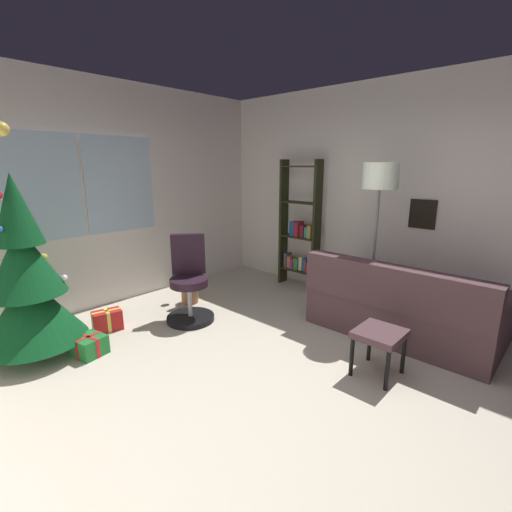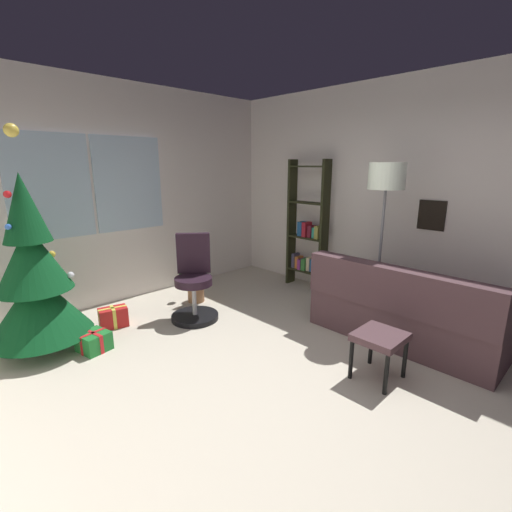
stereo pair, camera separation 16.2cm
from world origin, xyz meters
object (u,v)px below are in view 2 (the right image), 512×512
Objects in this scene: couch at (422,312)px; footstool at (380,341)px; gift_box_red at (113,317)px; office_chair at (194,286)px; potted_plant at (195,284)px; floor_lamp at (386,187)px; gift_box_green at (94,341)px; bookshelf at (307,233)px; holiday_tree at (35,280)px.

footstool is at bearing -178.04° from couch.
office_chair is at bearing -28.02° from gift_box_red.
potted_plant is (-1.07, 2.56, -0.05)m from couch.
floor_lamp is (1.41, -1.61, 1.17)m from office_chair.
gift_box_green is 0.17× the size of bookshelf.
holiday_tree is 1.18× the size of floor_lamp.
gift_box_red is (0.71, 0.03, -0.62)m from holiday_tree.
gift_box_red is at bearing 2.01° from holiday_tree.
holiday_tree reaches higher than office_chair.
footstool is at bearing -53.35° from holiday_tree.
gift_box_green is 1.23m from office_chair.
footstool is 2.60m from potted_plant.
gift_box_red is (-1.21, 2.61, -0.24)m from footstool.
floor_lamp is (2.23, -2.04, 1.46)m from gift_box_red.
potted_plant is (-1.56, 0.66, -0.58)m from bookshelf.
couch is 5.64× the size of gift_box_red.
gift_box_red is 3.36m from floor_lamp.
floor_lamp is 2.95× the size of potted_plant.
potted_plant is (1.13, -0.01, 0.13)m from gift_box_red.
footstool is 2.20m from office_chair.
footstool reaches higher than gift_box_red.
office_chair is (-0.39, 2.17, 0.05)m from footstool.
office_chair is 1.64× the size of potted_plant.
gift_box_red is at bearing 130.62° from couch.
holiday_tree is 3.66m from floor_lamp.
bookshelf is (2.69, -0.67, 0.71)m from gift_box_red.
floor_lamp reaches higher than gift_box_red.
floor_lamp is (0.02, 0.53, 1.27)m from couch.
gift_box_red is 1.14m from potted_plant.
floor_lamp is (-0.47, -1.38, 0.75)m from bookshelf.
gift_box_red reaches higher than gift_box_green.
footstool is 0.19× the size of holiday_tree.
gift_box_red is at bearing 166.12° from bookshelf.
bookshelf reaches higher than gift_box_red.
couch is 0.88× the size of holiday_tree.
couch is 1.38m from floor_lamp.
gift_box_red is 1.05× the size of gift_box_green.
floor_lamp is at bearing -108.74° from bookshelf.
floor_lamp reaches higher than couch.
footstool is 2.49m from bookshelf.
couch is 2.04m from bookshelf.
holiday_tree is 1.62m from office_chair.
office_chair is 1.93m from bookshelf.
office_chair reaches higher than gift_box_red.
gift_box_green is at bearing 139.79° from couch.
gift_box_red is 0.54m from gift_box_green.
couch is 2.55m from office_chair.
office_chair is 0.56× the size of floor_lamp.
couch is at bearing -92.24° from floor_lamp.
office_chair is 0.54× the size of bookshelf.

